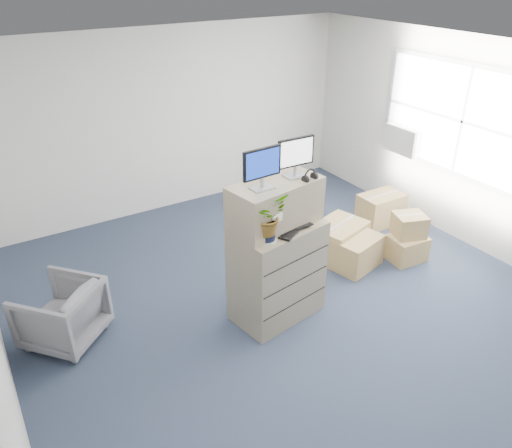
# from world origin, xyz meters

# --- Properties ---
(ground) EXTENTS (7.00, 7.00, 0.00)m
(ground) POSITION_xyz_m (0.00, 0.00, 0.00)
(ground) COLOR #242B41
(ground) RESTS_ON ground
(wall_back) EXTENTS (6.00, 0.02, 2.80)m
(wall_back) POSITION_xyz_m (0.00, 3.51, 1.40)
(wall_back) COLOR silver
(wall_back) RESTS_ON ground
(wall_right) EXTENTS (0.02, 7.00, 2.80)m
(wall_right) POSITION_xyz_m (3.01, 0.00, 1.40)
(wall_right) COLOR silver
(wall_right) RESTS_ON ground
(window) EXTENTS (0.07, 2.72, 1.52)m
(window) POSITION_xyz_m (2.96, 0.50, 1.70)
(window) COLOR #9B9B9E
(window) RESTS_ON wall_right
(ac_unit) EXTENTS (0.24, 0.60, 0.40)m
(ac_unit) POSITION_xyz_m (2.87, 1.40, 1.20)
(ac_unit) COLOR #B9B9B5
(ac_unit) RESTS_ON wall_right
(filing_cabinet_lower) EXTENTS (1.06, 0.75, 1.15)m
(filing_cabinet_lower) POSITION_xyz_m (-0.22, 0.22, 0.57)
(filing_cabinet_lower) COLOR gray
(filing_cabinet_lower) RESTS_ON ground
(filing_cabinet_upper) EXTENTS (1.05, 0.64, 0.49)m
(filing_cabinet_upper) POSITION_xyz_m (-0.23, 0.27, 1.39)
(filing_cabinet_upper) COLOR gray
(filing_cabinet_upper) RESTS_ON filing_cabinet_lower
(monitor_left) EXTENTS (0.43, 0.17, 0.42)m
(monitor_left) POSITION_xyz_m (-0.44, 0.21, 1.87)
(monitor_left) COLOR #99999E
(monitor_left) RESTS_ON filing_cabinet_upper
(monitor_right) EXTENTS (0.43, 0.17, 0.42)m
(monitor_right) POSITION_xyz_m (0.02, 0.29, 1.87)
(monitor_right) COLOR #99999E
(monitor_right) RESTS_ON filing_cabinet_upper
(headphones) EXTENTS (0.16, 0.04, 0.16)m
(headphones) POSITION_xyz_m (0.10, 0.14, 1.68)
(headphones) COLOR black
(headphones) RESTS_ON filing_cabinet_upper
(keyboard) EXTENTS (0.52, 0.41, 0.03)m
(keyboard) POSITION_xyz_m (-0.15, 0.10, 1.16)
(keyboard) COLOR black
(keyboard) RESTS_ON filing_cabinet_lower
(mouse) EXTENTS (0.11, 0.08, 0.03)m
(mouse) POSITION_xyz_m (0.15, 0.22, 1.16)
(mouse) COLOR silver
(mouse) RESTS_ON filing_cabinet_lower
(water_bottle) EXTENTS (0.08, 0.08, 0.29)m
(water_bottle) POSITION_xyz_m (-0.13, 0.30, 1.29)
(water_bottle) COLOR #979AA0
(water_bottle) RESTS_ON filing_cabinet_lower
(phone_dock) EXTENTS (0.08, 0.07, 0.16)m
(phone_dock) POSITION_xyz_m (-0.24, 0.30, 1.20)
(phone_dock) COLOR silver
(phone_dock) RESTS_ON filing_cabinet_lower
(external_drive) EXTENTS (0.24, 0.19, 0.06)m
(external_drive) POSITION_xyz_m (0.11, 0.39, 1.18)
(external_drive) COLOR black
(external_drive) RESTS_ON filing_cabinet_lower
(tissue_box) EXTENTS (0.30, 0.22, 0.10)m
(tissue_box) POSITION_xyz_m (0.11, 0.38, 1.26)
(tissue_box) COLOR #3A7EC6
(tissue_box) RESTS_ON external_drive
(potted_plant) EXTENTS (0.47, 0.50, 0.41)m
(potted_plant) POSITION_xyz_m (-0.49, 0.04, 1.38)
(potted_plant) COLOR #A0B491
(potted_plant) RESTS_ON filing_cabinet_lower
(office_chair) EXTENTS (1.00, 0.99, 0.75)m
(office_chair) POSITION_xyz_m (-2.40, 1.05, 0.38)
(office_chair) COLOR slate
(office_chair) RESTS_ON ground
(cardboard_boxes) EXTENTS (1.92, 1.39, 0.65)m
(cardboard_boxes) POSITION_xyz_m (1.60, 0.74, 0.25)
(cardboard_boxes) COLOR olive
(cardboard_boxes) RESTS_ON ground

